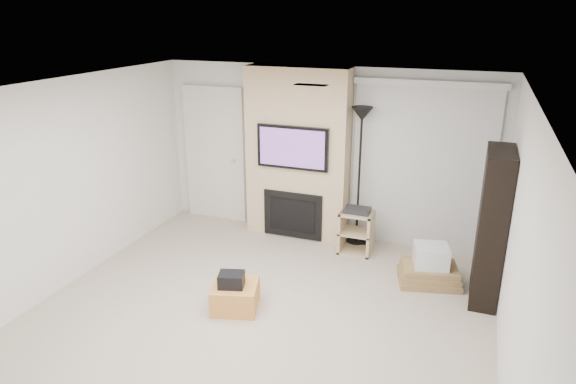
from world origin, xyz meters
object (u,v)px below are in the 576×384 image
at_px(bookshelf, 492,227).
at_px(ottoman, 235,296).
at_px(av_stand, 356,229).
at_px(box_stack, 430,268).
at_px(floor_lamp, 361,138).

bearing_deg(bookshelf, ottoman, -154.63).
bearing_deg(av_stand, box_stack, -26.04).
distance_m(av_stand, bookshelf, 1.90).
bearing_deg(bookshelf, box_stack, 168.54).
bearing_deg(box_stack, floor_lamp, 144.18).
bearing_deg(ottoman, av_stand, 63.54).
height_order(av_stand, box_stack, av_stand).
relative_size(ottoman, box_stack, 0.59).
distance_m(ottoman, bookshelf, 3.02).
distance_m(ottoman, av_stand, 2.13).
height_order(floor_lamp, bookshelf, floor_lamp).
xyz_separation_m(ottoman, bookshelf, (2.65, 1.25, 0.75)).
relative_size(floor_lamp, bookshelf, 1.11).
bearing_deg(floor_lamp, box_stack, -35.82).
xyz_separation_m(floor_lamp, bookshelf, (1.76, -0.94, -0.68)).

